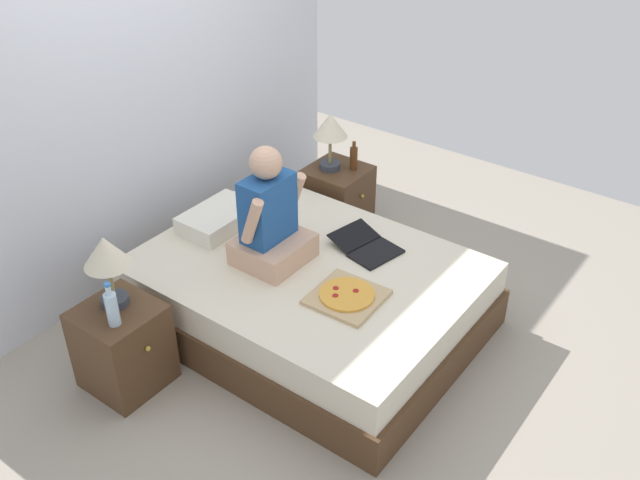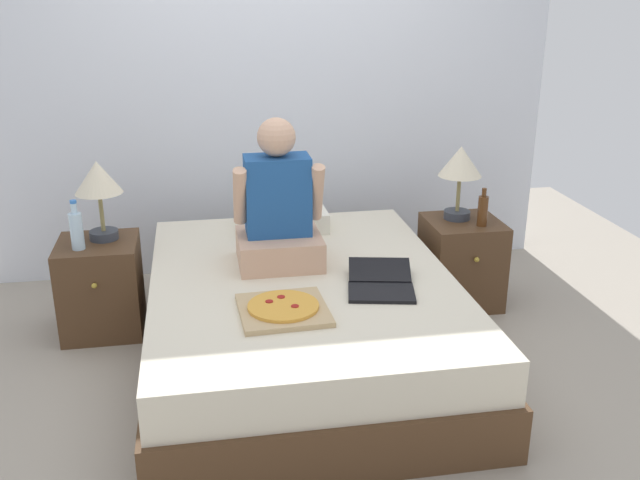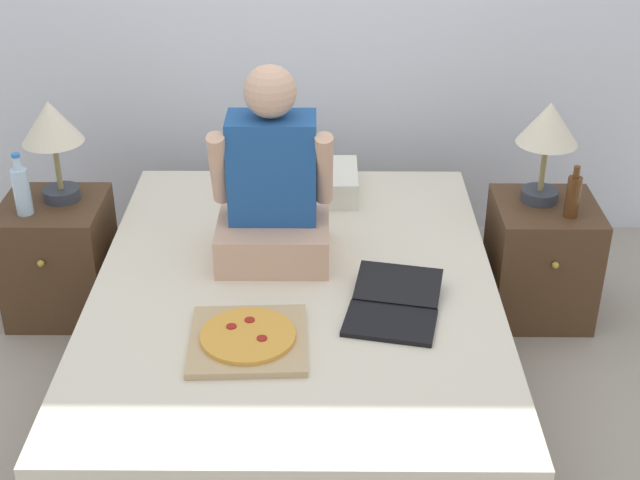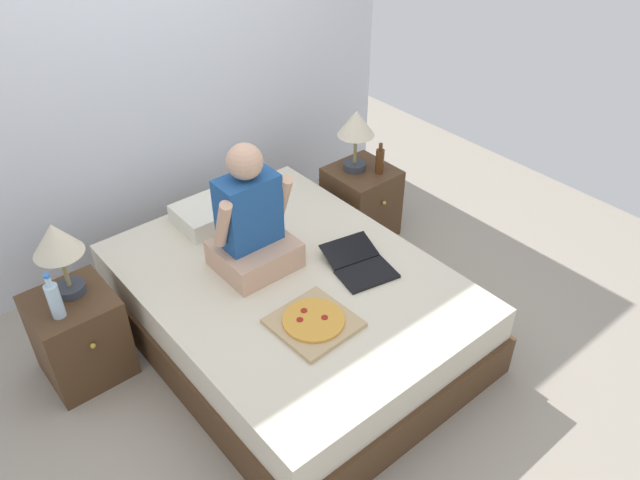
{
  "view_description": "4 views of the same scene",
  "coord_description": "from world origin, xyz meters",
  "px_view_note": "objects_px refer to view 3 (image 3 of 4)",
  "views": [
    {
      "loc": [
        -2.92,
        -2.27,
        3.07
      ],
      "look_at": [
        -0.04,
        -0.12,
        0.73
      ],
      "focal_mm": 40.0,
      "sensor_mm": 36.0,
      "label": 1
    },
    {
      "loc": [
        -0.5,
        -3.34,
        1.92
      ],
      "look_at": [
        0.08,
        -0.06,
        0.69
      ],
      "focal_mm": 40.0,
      "sensor_mm": 36.0,
      "label": 2
    },
    {
      "loc": [
        0.12,
        -2.9,
        2.27
      ],
      "look_at": [
        0.1,
        -0.17,
        0.76
      ],
      "focal_mm": 50.0,
      "sensor_mm": 36.0,
      "label": 3
    },
    {
      "loc": [
        -1.64,
        -2.24,
        2.78
      ],
      "look_at": [
        0.13,
        -0.12,
        0.74
      ],
      "focal_mm": 35.0,
      "sensor_mm": 36.0,
      "label": 4
    }
  ],
  "objects_px": {
    "beer_bottle": "(573,196)",
    "person_seated": "(273,189)",
    "water_bottle": "(22,190)",
    "lamp_on_right_nightstand": "(548,130)",
    "laptop": "(393,310)",
    "lamp_on_left_nightstand": "(52,129)",
    "nightstand_left": "(59,257)",
    "nightstand_right": "(541,259)",
    "pizza_box": "(248,339)",
    "bed": "(296,334)"
  },
  "relations": [
    {
      "from": "person_seated",
      "to": "nightstand_right",
      "type": "bearing_deg",
      "value": 15.25
    },
    {
      "from": "nightstand_right",
      "to": "pizza_box",
      "type": "distance_m",
      "value": 1.56
    },
    {
      "from": "laptop",
      "to": "lamp_on_left_nightstand",
      "type": "bearing_deg",
      "value": 149.88
    },
    {
      "from": "nightstand_left",
      "to": "beer_bottle",
      "type": "height_order",
      "value": "beer_bottle"
    },
    {
      "from": "lamp_on_left_nightstand",
      "to": "nightstand_right",
      "type": "distance_m",
      "value": 2.2
    },
    {
      "from": "laptop",
      "to": "water_bottle",
      "type": "bearing_deg",
      "value": 156.15
    },
    {
      "from": "water_bottle",
      "to": "lamp_on_right_nightstand",
      "type": "bearing_deg",
      "value": 3.63
    },
    {
      "from": "lamp_on_right_nightstand",
      "to": "pizza_box",
      "type": "bearing_deg",
      "value": -140.33
    },
    {
      "from": "bed",
      "to": "nightstand_left",
      "type": "xyz_separation_m",
      "value": [
        -1.08,
        0.54,
        0.03
      ]
    },
    {
      "from": "bed",
      "to": "pizza_box",
      "type": "relative_size",
      "value": 5.03
    },
    {
      "from": "lamp_on_left_nightstand",
      "to": "water_bottle",
      "type": "height_order",
      "value": "lamp_on_left_nightstand"
    },
    {
      "from": "nightstand_left",
      "to": "person_seated",
      "type": "bearing_deg",
      "value": -17.89
    },
    {
      "from": "pizza_box",
      "to": "lamp_on_right_nightstand",
      "type": "bearing_deg",
      "value": 39.67
    },
    {
      "from": "lamp_on_left_nightstand",
      "to": "person_seated",
      "type": "distance_m",
      "value": 1.02
    },
    {
      "from": "laptop",
      "to": "pizza_box",
      "type": "distance_m",
      "value": 0.54
    },
    {
      "from": "lamp_on_right_nightstand",
      "to": "beer_bottle",
      "type": "height_order",
      "value": "lamp_on_right_nightstand"
    },
    {
      "from": "bed",
      "to": "nightstand_right",
      "type": "distance_m",
      "value": 1.21
    },
    {
      "from": "water_bottle",
      "to": "pizza_box",
      "type": "height_order",
      "value": "water_bottle"
    },
    {
      "from": "nightstand_left",
      "to": "person_seated",
      "type": "distance_m",
      "value": 1.15
    },
    {
      "from": "bed",
      "to": "person_seated",
      "type": "bearing_deg",
      "value": 112.23
    },
    {
      "from": "water_bottle",
      "to": "lamp_on_left_nightstand",
      "type": "bearing_deg",
      "value": 49.4
    },
    {
      "from": "nightstand_left",
      "to": "laptop",
      "type": "bearing_deg",
      "value": -27.89
    },
    {
      "from": "water_bottle",
      "to": "pizza_box",
      "type": "bearing_deg",
      "value": -40.16
    },
    {
      "from": "water_bottle",
      "to": "nightstand_left",
      "type": "bearing_deg",
      "value": 48.35
    },
    {
      "from": "person_seated",
      "to": "lamp_on_right_nightstand",
      "type": "bearing_deg",
      "value": 17.94
    },
    {
      "from": "nightstand_right",
      "to": "laptop",
      "type": "bearing_deg",
      "value": -133.39
    },
    {
      "from": "beer_bottle",
      "to": "bed",
      "type": "bearing_deg",
      "value": -158.99
    },
    {
      "from": "water_bottle",
      "to": "laptop",
      "type": "bearing_deg",
      "value": -23.85
    },
    {
      "from": "lamp_on_left_nightstand",
      "to": "nightstand_right",
      "type": "relative_size",
      "value": 0.84
    },
    {
      "from": "lamp_on_left_nightstand",
      "to": "laptop",
      "type": "xyz_separation_m",
      "value": [
        1.4,
        -0.81,
        -0.37
      ]
    },
    {
      "from": "lamp_on_left_nightstand",
      "to": "bed",
      "type": "bearing_deg",
      "value": -29.65
    },
    {
      "from": "bed",
      "to": "nightstand_left",
      "type": "distance_m",
      "value": 1.21
    },
    {
      "from": "nightstand_left",
      "to": "nightstand_right",
      "type": "relative_size",
      "value": 1.0
    },
    {
      "from": "water_bottle",
      "to": "person_seated",
      "type": "xyz_separation_m",
      "value": [
        1.07,
        -0.23,
        0.12
      ]
    },
    {
      "from": "bed",
      "to": "beer_bottle",
      "type": "height_order",
      "value": "beer_bottle"
    },
    {
      "from": "beer_bottle",
      "to": "person_seated",
      "type": "distance_m",
      "value": 1.27
    },
    {
      "from": "nightstand_left",
      "to": "person_seated",
      "type": "height_order",
      "value": "person_seated"
    },
    {
      "from": "nightstand_right",
      "to": "pizza_box",
      "type": "relative_size",
      "value": 1.29
    },
    {
      "from": "water_bottle",
      "to": "laptop",
      "type": "height_order",
      "value": "water_bottle"
    },
    {
      "from": "water_bottle",
      "to": "lamp_on_right_nightstand",
      "type": "xyz_separation_m",
      "value": [
        2.21,
        0.14,
        0.22
      ]
    },
    {
      "from": "beer_bottle",
      "to": "pizza_box",
      "type": "distance_m",
      "value": 1.55
    },
    {
      "from": "nightstand_left",
      "to": "pizza_box",
      "type": "bearing_deg",
      "value": -45.37
    },
    {
      "from": "lamp_on_right_nightstand",
      "to": "nightstand_left",
      "type": "bearing_deg",
      "value": -178.65
    },
    {
      "from": "nightstand_left",
      "to": "nightstand_right",
      "type": "distance_m",
      "value": 2.16
    },
    {
      "from": "water_bottle",
      "to": "nightstand_right",
      "type": "relative_size",
      "value": 0.51
    },
    {
      "from": "person_seated",
      "to": "pizza_box",
      "type": "relative_size",
      "value": 1.87
    },
    {
      "from": "laptop",
      "to": "person_seated",
      "type": "bearing_deg",
      "value": 135.51
    },
    {
      "from": "nightstand_right",
      "to": "person_seated",
      "type": "relative_size",
      "value": 0.69
    },
    {
      "from": "nightstand_left",
      "to": "pizza_box",
      "type": "xyz_separation_m",
      "value": [
        0.93,
        -0.94,
        0.23
      ]
    },
    {
      "from": "beer_bottle",
      "to": "pizza_box",
      "type": "xyz_separation_m",
      "value": [
        -1.3,
        -0.84,
        -0.14
      ]
    }
  ]
}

